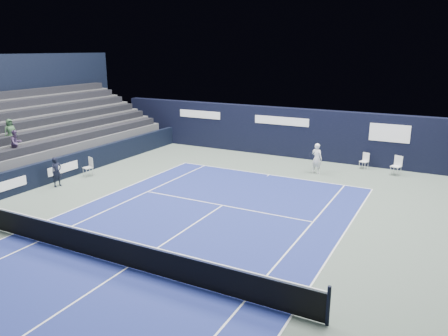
% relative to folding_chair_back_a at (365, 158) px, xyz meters
% --- Properties ---
extents(ground, '(48.00, 48.00, 0.00)m').
position_rel_folding_chair_back_a_xyz_m(ground, '(-4.39, -13.70, -0.62)').
color(ground, '#536256').
rests_on(ground, ground).
extents(court_surface, '(10.97, 23.77, 0.01)m').
position_rel_folding_chair_back_a_xyz_m(court_surface, '(-4.39, -15.70, -0.61)').
color(court_surface, navy).
rests_on(court_surface, ground).
extents(folding_chair_back_a, '(0.52, 0.54, 0.93)m').
position_rel_folding_chair_back_a_xyz_m(folding_chair_back_a, '(0.00, 0.00, 0.00)').
color(folding_chair_back_a, white).
rests_on(folding_chair_back_a, ground).
extents(folding_chair_back_b, '(0.60, 0.59, 1.07)m').
position_rel_folding_chair_back_a_xyz_m(folding_chair_back_b, '(1.78, -0.56, -0.01)').
color(folding_chair_back_b, silver).
rests_on(folding_chair_back_b, ground).
extents(line_judge_chair, '(0.57, 0.56, 1.02)m').
position_rel_folding_chair_back_a_xyz_m(line_judge_chair, '(-12.98, -8.57, -0.04)').
color(line_judge_chair, silver).
rests_on(line_judge_chair, ground).
extents(line_judge, '(0.43, 0.60, 1.51)m').
position_rel_folding_chair_back_a_xyz_m(line_judge, '(-13.04, -10.72, 0.14)').
color(line_judge, black).
rests_on(line_judge, ground).
extents(court_markings, '(11.03, 23.83, 0.00)m').
position_rel_folding_chair_back_a_xyz_m(court_markings, '(-4.39, -15.70, -0.61)').
color(court_markings, white).
rests_on(court_markings, court_surface).
extents(tennis_net, '(12.90, 0.10, 1.10)m').
position_rel_folding_chair_back_a_xyz_m(tennis_net, '(-4.39, -15.70, -0.11)').
color(tennis_net, black).
rests_on(tennis_net, ground).
extents(back_sponsor_wall, '(26.00, 0.63, 3.10)m').
position_rel_folding_chair_back_a_xyz_m(back_sponsor_wall, '(-4.39, 0.80, 0.93)').
color(back_sponsor_wall, black).
rests_on(back_sponsor_wall, ground).
extents(side_barrier_left, '(0.33, 22.00, 1.20)m').
position_rel_folding_chair_back_a_xyz_m(side_barrier_left, '(-13.89, -9.72, -0.02)').
color(side_barrier_left, black).
rests_on(side_barrier_left, ground).
extents(spectator_stand, '(6.00, 18.00, 6.40)m').
position_rel_folding_chair_back_a_xyz_m(spectator_stand, '(-17.67, -8.71, 1.34)').
color(spectator_stand, '#434345').
rests_on(spectator_stand, ground).
extents(tennis_player, '(0.70, 0.89, 1.70)m').
position_rel_folding_chair_back_a_xyz_m(tennis_player, '(-2.21, -2.30, 0.24)').
color(tennis_player, white).
rests_on(tennis_player, ground).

